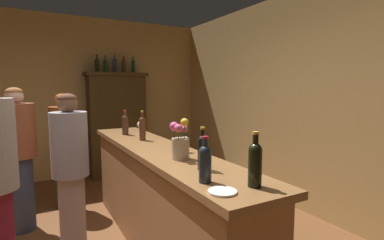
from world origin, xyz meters
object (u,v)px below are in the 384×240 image
object	(u,v)px
wine_bottle_pinot	(205,161)
patron_near_entrance	(18,154)
wine_bottle_malbec	(142,127)
display_cabinet	(117,122)
wine_glass_mid	(185,141)
wine_bottle_riesling	(202,150)
wine_glass_front	(140,125)
flower_arrangement	(180,143)
wine_bottle_rose	(125,124)
display_bottle_left	(97,65)
wine_bottle_merlot	(255,162)
bar_counter	(159,199)
cheese_plate	(222,192)
display_bottle_center	(115,65)
display_bottle_right	(133,66)
display_bottle_midright	(124,65)
patron_by_cabinet	(71,168)
patron_in_navy	(65,147)
display_bottle_midleft	(106,65)

from	to	relation	value
wine_bottle_pinot	patron_near_entrance	world-z (taller)	patron_near_entrance
wine_bottle_pinot	wine_bottle_malbec	world-z (taller)	wine_bottle_malbec
display_cabinet	wine_glass_mid	world-z (taller)	display_cabinet
display_cabinet	wine_bottle_riesling	world-z (taller)	display_cabinet
wine_glass_front	flower_arrangement	bearing A→B (deg)	-96.75
wine_bottle_rose	display_bottle_left	bearing A→B (deg)	88.48
wine_bottle_pinot	wine_bottle_merlot	world-z (taller)	wine_bottle_merlot
bar_counter	cheese_plate	world-z (taller)	cheese_plate
wine_bottle_pinot	display_bottle_center	size ratio (longest dim) A/B	0.93
wine_bottle_rose	display_bottle_right	distance (m)	2.05
wine_bottle_riesling	cheese_plate	world-z (taller)	wine_bottle_riesling
display_bottle_midright	display_bottle_right	world-z (taller)	display_bottle_midright
wine_bottle_merlot	display_bottle_right	size ratio (longest dim) A/B	1.09
wine_glass_front	wine_bottle_malbec	bearing A→B (deg)	-106.45
wine_bottle_merlot	display_bottle_right	xyz separation A→B (m)	(0.57, 3.94, 0.81)
display_bottle_left	wine_bottle_merlot	bearing A→B (deg)	-89.11
cheese_plate	display_bottle_center	bearing A→B (deg)	83.39
patron_near_entrance	wine_bottle_pinot	bearing A→B (deg)	-28.95
display_bottle_center	display_bottle_midright	world-z (taller)	same
display_bottle_right	patron_by_cabinet	xyz separation A→B (m)	(-1.37, -2.35, -1.13)
display_bottle_left	cheese_plate	bearing A→B (deg)	-92.26
wine_bottle_pinot	patron_by_cabinet	distance (m)	1.54
display_bottle_center	wine_glass_mid	bearing A→B (deg)	-93.29
wine_bottle_rose	display_bottle_left	xyz separation A→B (m)	(0.05, 1.75, 0.82)
bar_counter	wine_bottle_malbec	bearing A→B (deg)	89.50
wine_bottle_rose	patron_by_cabinet	distance (m)	0.97
wine_glass_mid	patron_in_navy	xyz separation A→B (m)	(-0.80, 1.81, -0.29)
wine_bottle_malbec	display_bottle_left	xyz separation A→B (m)	(-0.01, 2.21, 0.81)
wine_bottle_pinot	wine_bottle_merlot	bearing A→B (deg)	-44.64
bar_counter	display_bottle_midleft	bearing A→B (deg)	86.94
wine_glass_front	patron_in_navy	xyz separation A→B (m)	(-0.82, 0.57, -0.29)
cheese_plate	display_bottle_left	world-z (taller)	display_bottle_left
wine_bottle_merlot	patron_in_navy	world-z (taller)	patron_in_navy
wine_bottle_rose	wine_bottle_merlot	bearing A→B (deg)	-87.18
wine_bottle_pinot	display_bottle_midleft	world-z (taller)	display_bottle_midleft
display_cabinet	cheese_plate	size ratio (longest dim) A/B	11.54
patron_near_entrance	patron_in_navy	bearing A→B (deg)	75.37
wine_bottle_pinot	display_bottle_center	distance (m)	3.85
wine_bottle_rose	cheese_plate	bearing A→B (deg)	-92.85
display_cabinet	patron_in_navy	bearing A→B (deg)	-130.73
cheese_plate	display_bottle_right	world-z (taller)	display_bottle_right
display_bottle_midleft	display_bottle_right	world-z (taller)	display_bottle_midleft
wine_bottle_malbec	wine_bottle_merlot	world-z (taller)	wine_bottle_malbec
wine_bottle_pinot	wine_bottle_riesling	size ratio (longest dim) A/B	0.94
patron_in_navy	wine_bottle_merlot	bearing A→B (deg)	-15.13
display_bottle_midleft	wine_glass_mid	bearing A→B (deg)	-90.25
flower_arrangement	display_bottle_midright	bearing A→B (deg)	81.39
wine_glass_front	cheese_plate	xyz separation A→B (m)	(-0.31, -2.22, -0.10)
wine_bottle_merlot	display_bottle_center	bearing A→B (deg)	86.52
display_bottle_center	patron_near_entrance	bearing A→B (deg)	-133.35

